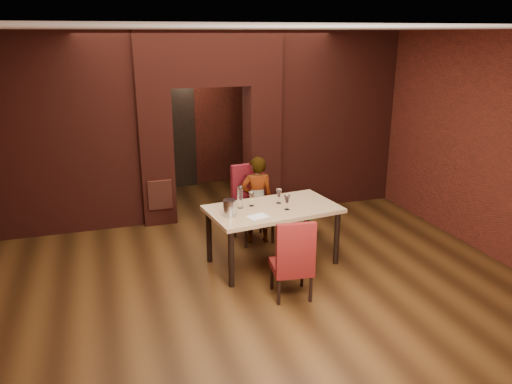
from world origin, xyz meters
The scene contains 24 objects.
floor centered at (0.00, 0.00, 0.00)m, with size 8.00×8.00×0.00m, color #442911.
ceiling centered at (0.00, 0.00, 3.20)m, with size 7.00×8.00×0.04m, color silver.
wall_back centered at (0.00, 4.00, 1.60)m, with size 7.00×0.04×3.20m, color maroon.
wall_front centered at (0.00, -4.00, 1.60)m, with size 7.00×0.04×3.20m, color maroon.
wall_right centered at (3.50, 0.00, 1.60)m, with size 0.04×8.00×3.20m, color maroon.
pillar_left centered at (-0.95, 2.00, 1.15)m, with size 0.55×0.55×2.30m, color maroon.
pillar_right centered at (0.95, 2.00, 1.15)m, with size 0.55×0.55×2.30m, color maroon.
lintel centered at (0.00, 2.00, 2.75)m, with size 2.45×0.55×0.90m, color maroon.
wing_wall_left centered at (-2.36, 2.00, 1.60)m, with size 2.27×0.35×3.20m, color maroon.
wing_wall_right centered at (2.36, 2.00, 1.60)m, with size 2.27×0.35×3.20m, color maroon.
vent_panel centered at (-0.95, 1.71, 0.55)m, with size 0.40×0.03×0.50m, color #A4472F.
rear_door centered at (-0.40, 3.94, 1.05)m, with size 0.90×0.08×2.10m, color black.
rear_door_frame centered at (-0.40, 3.90, 1.05)m, with size 1.02×0.04×2.22m, color black.
dining_table centered at (0.37, -0.23, 0.42)m, with size 1.79×1.01×0.84m, color tan.
chair_far centered at (0.36, 0.62, 0.60)m, with size 0.54×0.54×1.20m, color maroon.
chair_near centered at (0.27, -1.19, 0.52)m, with size 0.47×0.47×1.04m, color maroon.
person_seated centered at (0.39, 0.55, 0.69)m, with size 0.50×0.33×1.38m, color silver.
wine_glass_a centered at (0.10, -0.09, 0.94)m, with size 0.08×0.08×0.20m, color white, non-canonical shape.
wine_glass_b centered at (0.51, -0.09, 0.94)m, with size 0.09×0.09×0.21m, color white, non-canonical shape.
wine_glass_c centered at (0.52, -0.38, 0.94)m, with size 0.09×0.09×0.21m, color silver, non-canonical shape.
tasting_sheet centered at (0.06, -0.52, 0.84)m, with size 0.26×0.19×0.00m, color white.
wine_bucket centered at (-0.29, -0.36, 0.95)m, with size 0.18×0.18×0.22m, color #B4B5BC.
water_bottle centered at (-0.07, -0.12, 1.00)m, with size 0.08×0.08×0.33m, color white.
potted_plant centered at (1.31, 0.60, 0.23)m, with size 0.41×0.35×0.45m, color #306E2A.
Camera 1 is at (-1.86, -6.38, 3.15)m, focal length 35.00 mm.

